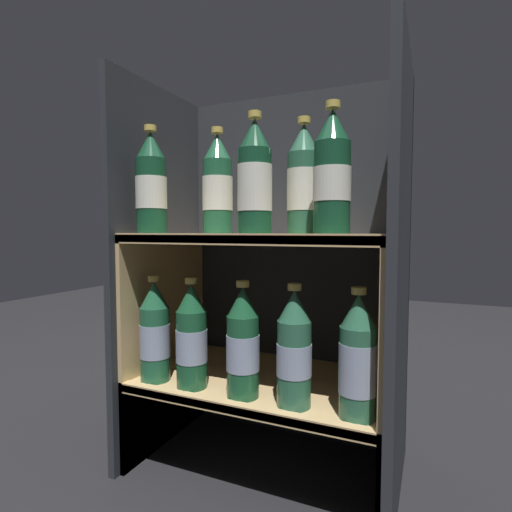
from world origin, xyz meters
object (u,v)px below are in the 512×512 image
(bottle_upper_back_1, at_px, (304,183))
(bottle_lower_front_0, at_px, (155,334))
(bottle_upper_front_1, at_px, (255,181))
(bottle_upper_front_2, at_px, (332,176))
(bottle_upper_back_0, at_px, (218,187))
(bottle_lower_front_1, at_px, (192,338))
(bottle_upper_front_0, at_px, (151,186))
(bottle_lower_front_3, at_px, (294,351))
(bottle_lower_front_2, at_px, (242,345))
(bottle_lower_front_4, at_px, (358,360))

(bottle_upper_back_1, xyz_separation_m, bottle_lower_front_0, (-0.36, -0.08, -0.37))
(bottle_upper_front_1, height_order, bottle_lower_front_0, bottle_upper_front_1)
(bottle_upper_front_1, xyz_separation_m, bottle_upper_front_2, (0.17, 0.00, 0.00))
(bottle_upper_front_1, relative_size, bottle_upper_back_0, 1.00)
(bottle_upper_front_1, bearing_deg, bottle_upper_front_2, 0.00)
(bottle_upper_back_0, distance_m, bottle_lower_front_1, 0.38)
(bottle_upper_front_0, height_order, bottle_lower_front_3, bottle_upper_front_0)
(bottle_lower_front_0, relative_size, bottle_lower_front_2, 1.00)
(bottle_lower_front_1, relative_size, bottle_lower_front_2, 1.00)
(bottle_lower_front_4, bearing_deg, bottle_lower_front_1, 180.00)
(bottle_upper_front_1, distance_m, bottle_lower_front_1, 0.41)
(bottle_upper_front_0, relative_size, bottle_upper_back_1, 1.00)
(bottle_lower_front_2, height_order, bottle_lower_front_4, same)
(bottle_upper_front_0, distance_m, bottle_upper_front_1, 0.28)
(bottle_upper_front_1, distance_m, bottle_upper_back_0, 0.16)
(bottle_upper_back_0, xyz_separation_m, bottle_lower_front_2, (0.11, -0.08, -0.37))
(bottle_upper_front_1, bearing_deg, bottle_lower_front_1, 180.00)
(bottle_lower_front_2, bearing_deg, bottle_upper_front_1, 0.00)
(bottle_upper_front_1, xyz_separation_m, bottle_lower_front_3, (0.09, 0.00, -0.37))
(bottle_upper_front_2, relative_size, bottle_upper_back_1, 1.00)
(bottle_lower_front_0, xyz_separation_m, bottle_lower_front_3, (0.37, 0.00, 0.00))
(bottle_lower_front_3, bearing_deg, bottle_upper_front_0, 180.00)
(bottle_lower_front_2, distance_m, bottle_lower_front_3, 0.13)
(bottle_upper_back_1, relative_size, bottle_lower_front_3, 1.00)
(bottle_lower_front_2, xyz_separation_m, bottle_lower_front_3, (0.13, 0.00, 0.00))
(bottle_upper_back_0, relative_size, bottle_lower_front_3, 1.00)
(bottle_upper_back_0, bearing_deg, bottle_lower_front_0, -148.44)
(bottle_lower_front_2, bearing_deg, bottle_lower_front_4, 0.00)
(bottle_upper_front_2, xyz_separation_m, bottle_lower_front_3, (-0.08, -0.00, -0.37))
(bottle_upper_front_1, xyz_separation_m, bottle_upper_back_0, (-0.14, 0.08, 0.00))
(bottle_upper_front_0, relative_size, bottle_lower_front_2, 1.00)
(bottle_upper_front_1, relative_size, bottle_lower_front_3, 1.00)
(bottle_upper_front_2, height_order, bottle_lower_front_1, bottle_upper_front_2)
(bottle_upper_front_0, xyz_separation_m, bottle_upper_front_1, (0.28, -0.00, -0.00))
(bottle_lower_front_0, distance_m, bottle_lower_front_3, 0.37)
(bottle_upper_front_0, distance_m, bottle_lower_front_1, 0.39)
(bottle_upper_front_1, distance_m, bottle_lower_front_2, 0.37)
(bottle_lower_front_1, bearing_deg, bottle_lower_front_2, -0.00)
(bottle_lower_front_1, bearing_deg, bottle_upper_front_1, -0.00)
(bottle_upper_back_0, relative_size, bottle_upper_back_1, 1.00)
(bottle_upper_front_0, distance_m, bottle_upper_back_0, 0.16)
(bottle_upper_front_1, distance_m, bottle_lower_front_0, 0.46)
(bottle_lower_front_1, bearing_deg, bottle_lower_front_0, -180.00)
(bottle_lower_front_0, distance_m, bottle_lower_front_2, 0.25)
(bottle_lower_front_0, height_order, bottle_lower_front_1, same)
(bottle_upper_front_2, height_order, bottle_lower_front_0, bottle_upper_front_2)
(bottle_upper_back_1, bearing_deg, bottle_lower_front_3, -84.93)
(bottle_lower_front_1, bearing_deg, bottle_upper_front_0, 180.00)
(bottle_upper_front_2, height_order, bottle_lower_front_2, bottle_upper_front_2)
(bottle_upper_front_0, xyz_separation_m, bottle_lower_front_2, (0.25, -0.00, -0.37))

